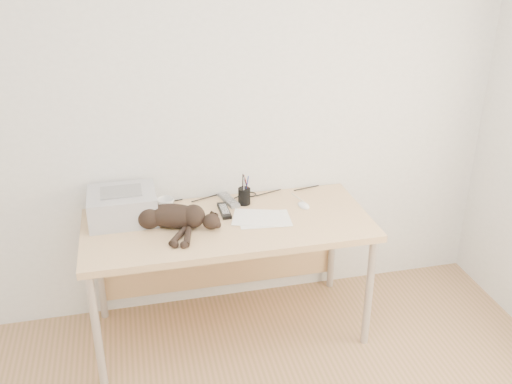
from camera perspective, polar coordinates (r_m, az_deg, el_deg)
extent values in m
plane|color=white|center=(3.30, -4.18, 8.51)|extent=(3.50, 0.00, 3.50)
cube|color=#E9C788|center=(3.20, -2.81, -3.32)|extent=(1.60, 0.70, 0.04)
cylinder|color=#BDBDBF|center=(3.12, -15.64, -13.27)|extent=(0.04, 0.04, 0.70)
cylinder|color=#BDBDBF|center=(3.35, 11.23, -9.85)|extent=(0.04, 0.04, 0.70)
cylinder|color=#BDBDBF|center=(3.61, -15.46, -7.45)|extent=(0.04, 0.04, 0.70)
cylinder|color=#BDBDBF|center=(3.81, 7.65, -4.88)|extent=(0.04, 0.04, 0.70)
cube|color=#E9C788|center=(3.64, -3.67, -5.35)|extent=(1.48, 0.02, 0.60)
cube|color=#AFAEB3|center=(3.26, -13.20, -1.36)|extent=(0.37, 0.32, 0.17)
cube|color=black|center=(3.26, -13.21, -1.23)|extent=(0.32, 0.02, 0.10)
cube|color=gray|center=(3.22, -13.35, 0.05)|extent=(0.22, 0.16, 0.01)
cube|color=white|center=(3.21, 0.86, -2.73)|extent=(0.31, 0.23, 0.00)
cube|color=white|center=(3.22, 0.26, -2.58)|extent=(0.34, 0.28, 0.00)
ellipsoid|color=black|center=(3.13, -8.29, -2.38)|extent=(0.35, 0.23, 0.14)
sphere|color=black|center=(3.16, -10.64, -2.41)|extent=(0.14, 0.14, 0.14)
ellipsoid|color=black|center=(3.09, -4.50, -2.96)|extent=(0.12, 0.12, 0.09)
cone|color=black|center=(3.11, -4.47, -2.05)|extent=(0.05, 0.05, 0.04)
cone|color=black|center=(3.11, -4.06, -2.20)|extent=(0.05, 0.05, 0.05)
cylinder|color=black|center=(3.04, -7.72, -4.32)|extent=(0.09, 0.19, 0.03)
cylinder|color=black|center=(3.03, -6.85, -4.37)|extent=(0.09, 0.19, 0.03)
cylinder|color=black|center=(3.26, -12.58, -2.69)|extent=(0.20, 0.09, 0.02)
imported|color=silver|center=(3.30, -8.99, -1.40)|extent=(0.13, 0.13, 0.09)
cylinder|color=black|center=(3.37, -1.19, -0.42)|extent=(0.07, 0.07, 0.10)
cylinder|color=#990C0C|center=(3.34, -1.38, 0.62)|extent=(0.01, 0.01, 0.14)
cylinder|color=navy|center=(3.35, -1.05, 0.71)|extent=(0.01, 0.01, 0.14)
cylinder|color=black|center=(3.33, -1.16, 0.56)|extent=(0.01, 0.01, 0.14)
cube|color=gray|center=(3.41, -2.73, -0.82)|extent=(0.10, 0.20, 0.02)
cube|color=black|center=(3.29, -3.19, -1.88)|extent=(0.06, 0.19, 0.02)
ellipsoid|color=white|center=(3.36, 4.79, -1.20)|extent=(0.08, 0.11, 0.03)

